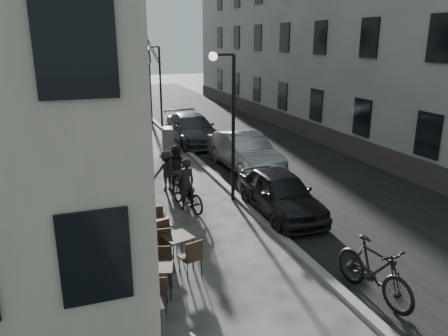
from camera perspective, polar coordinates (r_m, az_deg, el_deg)
ground at (r=10.70m, az=13.03°, el=-14.95°), size 120.00×120.00×0.00m
road at (r=25.82m, az=1.30°, el=4.36°), size 7.30×60.00×0.00m
kerb at (r=24.77m, az=-6.64°, el=3.86°), size 0.25×60.00×0.12m
streetlamp_near at (r=14.63m, az=0.60°, el=7.38°), size 0.90×0.28×5.09m
streetlamp_far at (r=26.14m, az=-8.70°, el=11.34°), size 0.90×0.28×5.09m
tree_near at (r=29.01m, az=-9.89°, el=14.78°), size 2.40×2.40×5.70m
tree_far at (r=34.93m, az=-11.68°, el=14.99°), size 2.40×2.40×5.70m
bistro_set_a at (r=10.06m, az=-8.35°, el=-13.97°), size 0.78×1.48×0.85m
bistro_set_b at (r=11.14m, az=-6.07°, el=-10.30°), size 0.89×1.68×0.96m
bistro_set_c at (r=12.01m, az=-8.46°, el=-8.36°), size 0.70×1.61×0.94m
utility_cabinet at (r=21.43m, az=-7.37°, el=3.48°), size 0.61×0.95×1.34m
bicycle at (r=14.64m, az=-4.93°, el=-3.32°), size 1.20×2.15×1.07m
cyclist_rider at (r=14.52m, az=-4.97°, el=-2.06°), size 0.72×0.56×1.75m
pedestrian_near at (r=16.18m, az=-6.30°, el=-0.08°), size 1.08×1.01×1.77m
pedestrian_mid at (r=16.44m, az=-7.49°, el=-0.32°), size 1.03×0.65×1.52m
pedestrian_far at (r=17.12m, az=-12.04°, el=0.50°), size 1.04×0.97×1.72m
car_near at (r=14.22m, az=7.35°, el=-3.22°), size 1.76×4.24×1.44m
car_mid at (r=18.88m, az=2.69°, el=2.16°), size 1.96×4.90×1.58m
car_far at (r=23.75m, az=-4.19°, el=5.11°), size 2.27×5.33×1.53m
moped at (r=10.30m, az=19.01°, el=-12.51°), size 0.92×2.28×1.33m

